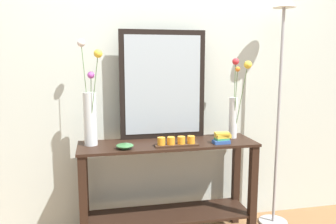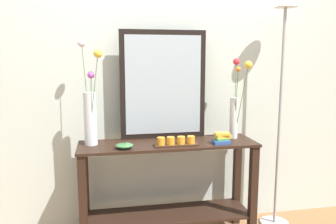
{
  "view_description": "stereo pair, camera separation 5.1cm",
  "coord_description": "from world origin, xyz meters",
  "px_view_note": "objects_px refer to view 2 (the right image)",
  "views": [
    {
      "loc": [
        -0.52,
        -2.43,
        1.41
      ],
      "look_at": [
        0.0,
        0.0,
        1.02
      ],
      "focal_mm": 36.24,
      "sensor_mm": 36.0,
      "label": 1
    },
    {
      "loc": [
        -0.47,
        -2.44,
        1.41
      ],
      "look_at": [
        0.0,
        0.0,
        1.02
      ],
      "focal_mm": 36.24,
      "sensor_mm": 36.0,
      "label": 2
    }
  ],
  "objects_px": {
    "mirror_leaning": "(163,85)",
    "candle_tray": "(176,142)",
    "vase_right": "(236,106)",
    "console_table": "(168,181)",
    "floor_lamp": "(282,74)",
    "book_stack": "(222,138)",
    "tall_vase_left": "(90,111)",
    "decorative_bowl": "(124,145)"
  },
  "relations": [
    {
      "from": "console_table",
      "to": "floor_lamp",
      "type": "relative_size",
      "value": 0.7
    },
    {
      "from": "vase_right",
      "to": "mirror_leaning",
      "type": "bearing_deg",
      "value": 166.6
    },
    {
      "from": "tall_vase_left",
      "to": "candle_tray",
      "type": "xyz_separation_m",
      "value": [
        0.6,
        -0.14,
        -0.22
      ]
    },
    {
      "from": "mirror_leaning",
      "to": "decorative_bowl",
      "type": "height_order",
      "value": "mirror_leaning"
    },
    {
      "from": "console_table",
      "to": "candle_tray",
      "type": "distance_m",
      "value": 0.35
    },
    {
      "from": "mirror_leaning",
      "to": "candle_tray",
      "type": "xyz_separation_m",
      "value": [
        0.05,
        -0.27,
        -0.39
      ]
    },
    {
      "from": "console_table",
      "to": "decorative_bowl",
      "type": "xyz_separation_m",
      "value": [
        -0.33,
        -0.11,
        0.33
      ]
    },
    {
      "from": "tall_vase_left",
      "to": "book_stack",
      "type": "bearing_deg",
      "value": -8.74
    },
    {
      "from": "mirror_leaning",
      "to": "book_stack",
      "type": "distance_m",
      "value": 0.61
    },
    {
      "from": "tall_vase_left",
      "to": "vase_right",
      "type": "distance_m",
      "value": 1.11
    },
    {
      "from": "mirror_leaning",
      "to": "decorative_bowl",
      "type": "xyz_separation_m",
      "value": [
        -0.33,
        -0.28,
        -0.4
      ]
    },
    {
      "from": "candle_tray",
      "to": "decorative_bowl",
      "type": "height_order",
      "value": "candle_tray"
    },
    {
      "from": "tall_vase_left",
      "to": "book_stack",
      "type": "relative_size",
      "value": 5.63
    },
    {
      "from": "floor_lamp",
      "to": "vase_right",
      "type": "bearing_deg",
      "value": -175.51
    },
    {
      "from": "vase_right",
      "to": "console_table",
      "type": "bearing_deg",
      "value": -176.39
    },
    {
      "from": "mirror_leaning",
      "to": "tall_vase_left",
      "type": "relative_size",
      "value": 1.11
    },
    {
      "from": "decorative_bowl",
      "to": "floor_lamp",
      "type": "bearing_deg",
      "value": 7.88
    },
    {
      "from": "console_table",
      "to": "tall_vase_left",
      "type": "height_order",
      "value": "tall_vase_left"
    },
    {
      "from": "decorative_bowl",
      "to": "book_stack",
      "type": "xyz_separation_m",
      "value": [
        0.72,
        0.01,
        0.02
      ]
    },
    {
      "from": "tall_vase_left",
      "to": "decorative_bowl",
      "type": "distance_m",
      "value": 0.36
    },
    {
      "from": "vase_right",
      "to": "decorative_bowl",
      "type": "distance_m",
      "value": 0.92
    },
    {
      "from": "vase_right",
      "to": "tall_vase_left",
      "type": "bearing_deg",
      "value": 179.67
    },
    {
      "from": "mirror_leaning",
      "to": "vase_right",
      "type": "relative_size",
      "value": 1.34
    },
    {
      "from": "candle_tray",
      "to": "floor_lamp",
      "type": "relative_size",
      "value": 0.17
    },
    {
      "from": "book_stack",
      "to": "floor_lamp",
      "type": "bearing_deg",
      "value": 17.14
    },
    {
      "from": "tall_vase_left",
      "to": "candle_tray",
      "type": "height_order",
      "value": "tall_vase_left"
    },
    {
      "from": "mirror_leaning",
      "to": "candle_tray",
      "type": "relative_size",
      "value": 2.65
    },
    {
      "from": "vase_right",
      "to": "floor_lamp",
      "type": "distance_m",
      "value": 0.47
    },
    {
      "from": "candle_tray",
      "to": "decorative_bowl",
      "type": "relative_size",
      "value": 2.57
    },
    {
      "from": "console_table",
      "to": "book_stack",
      "type": "relative_size",
      "value": 9.82
    },
    {
      "from": "console_table",
      "to": "floor_lamp",
      "type": "distance_m",
      "value": 1.24
    },
    {
      "from": "console_table",
      "to": "floor_lamp",
      "type": "xyz_separation_m",
      "value": [
        0.94,
        0.07,
        0.81
      ]
    },
    {
      "from": "tall_vase_left",
      "to": "vase_right",
      "type": "bearing_deg",
      "value": -0.33
    },
    {
      "from": "floor_lamp",
      "to": "console_table",
      "type": "bearing_deg",
      "value": -176.02
    },
    {
      "from": "mirror_leaning",
      "to": "book_stack",
      "type": "bearing_deg",
      "value": -34.52
    },
    {
      "from": "decorative_bowl",
      "to": "book_stack",
      "type": "height_order",
      "value": "book_stack"
    },
    {
      "from": "console_table",
      "to": "floor_lamp",
      "type": "height_order",
      "value": "floor_lamp"
    },
    {
      "from": "book_stack",
      "to": "decorative_bowl",
      "type": "bearing_deg",
      "value": -179.55
    },
    {
      "from": "book_stack",
      "to": "vase_right",
      "type": "bearing_deg",
      "value": 41.68
    },
    {
      "from": "console_table",
      "to": "tall_vase_left",
      "type": "xyz_separation_m",
      "value": [
        -0.56,
        0.04,
        0.56
      ]
    },
    {
      "from": "candle_tray",
      "to": "floor_lamp",
      "type": "distance_m",
      "value": 1.04
    },
    {
      "from": "decorative_bowl",
      "to": "floor_lamp",
      "type": "height_order",
      "value": "floor_lamp"
    }
  ]
}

